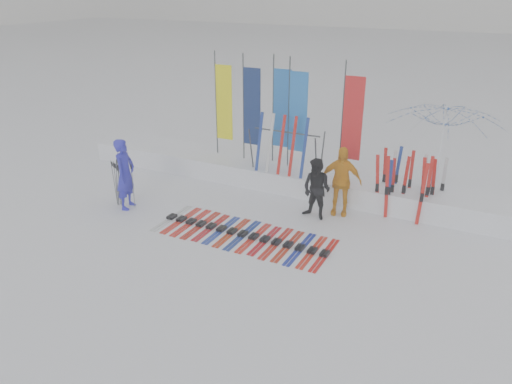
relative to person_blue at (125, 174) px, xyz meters
The scene contains 11 objects.
ground 3.81m from the person_blue, 18.68° to the right, with size 120.00×120.00×0.00m, color white.
snow_bank 4.93m from the person_blue, 44.38° to the left, with size 14.00×1.60×0.60m, color white.
person_blue is the anchor object (origin of this frame).
person_black 5.07m from the person_blue, 19.50° to the left, with size 0.78×0.61×1.61m, color black.
person_yellow 5.69m from the person_blue, 23.09° to the left, with size 1.08×0.45×1.85m, color orange.
tent_canopy 8.49m from the person_blue, 30.41° to the left, with size 3.03×3.09×2.78m, color white.
ski_row 3.68m from the person_blue, ahead, with size 4.37×1.69×0.07m.
pole_cluster 0.49m from the person_blue, 164.69° to the left, with size 0.81×0.50×1.26m.
feather_flags 4.74m from the person_blue, 51.57° to the left, with size 4.68×0.24×3.20m.
ski_rack 4.52m from the person_blue, 42.14° to the left, with size 2.04×0.80×1.23m.
upright_skis 7.49m from the person_blue, 24.36° to the left, with size 1.61×1.12×1.70m.
Camera 1 is at (5.23, -8.28, 5.69)m, focal length 35.00 mm.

